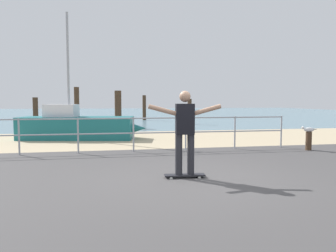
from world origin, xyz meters
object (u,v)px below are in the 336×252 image
(sailboat, at_px, (81,126))
(skateboard, at_px, (185,175))
(bollard_short, at_px, (309,141))
(skateboarder, at_px, (185,127))
(seagull, at_px, (308,129))

(sailboat, height_order, skateboard, sailboat)
(bollard_short, bearing_deg, skateboarder, -148.45)
(sailboat, bearing_deg, skateboarder, -71.27)
(sailboat, xyz_separation_m, bollard_short, (7.09, -4.43, -0.23))
(skateboard, relative_size, seagull, 1.67)
(bollard_short, xyz_separation_m, seagull, (-0.02, 0.00, 0.37))
(bollard_short, bearing_deg, skateboard, -148.45)
(skateboarder, bearing_deg, seagull, 31.67)
(sailboat, distance_m, seagull, 8.35)
(skateboarder, height_order, seagull, skateboarder)
(skateboard, xyz_separation_m, bollard_short, (4.63, 2.84, 0.23))
(sailboat, relative_size, skateboarder, 3.07)
(skateboard, bearing_deg, seagull, 31.67)
(sailboat, relative_size, seagull, 10.42)
(seagull, bearing_deg, skateboarder, -148.33)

